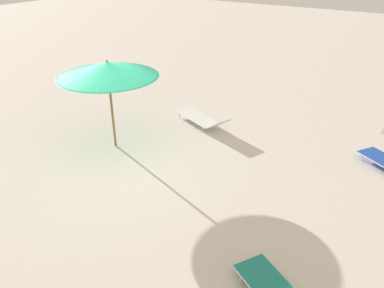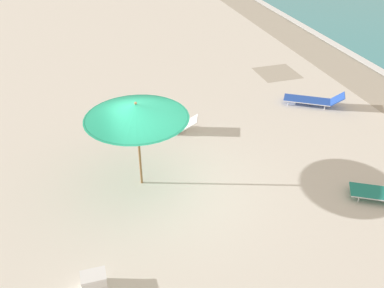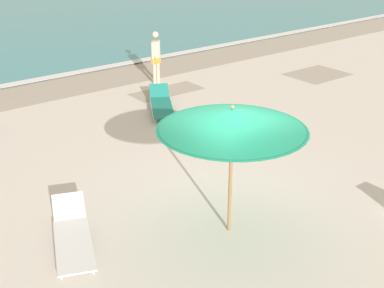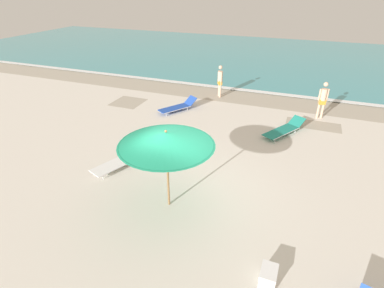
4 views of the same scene
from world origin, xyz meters
The scene contains 5 objects.
ground_plane centered at (0.00, 0.01, -0.08)m, with size 60.00×60.00×0.16m.
beach_umbrella centered at (-0.39, -0.55, 2.17)m, with size 2.59×2.59×2.42m.
sun_lounger_beside_umbrella centered at (-2.87, 0.72, 0.21)m, with size 1.34×2.19×0.50m.
sun_lounger_near_water_right centered at (2.25, 5.46, 0.20)m, with size 1.66×2.27×0.48m.
beachgoer_shoreline_child centered at (3.64, 7.77, 1.00)m, with size 0.43×0.28×1.76m.
Camera 3 is at (-6.00, -6.75, 5.37)m, focal length 50.00 mm.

